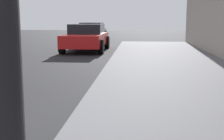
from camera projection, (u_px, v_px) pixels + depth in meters
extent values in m
cube|color=red|center=(86.00, 39.00, 14.53)|extent=(1.73, 4.12, 0.55)
cube|color=black|center=(87.00, 29.00, 14.65)|extent=(1.52, 1.86, 0.45)
cylinder|color=black|center=(101.00, 47.00, 13.20)|extent=(0.22, 0.64, 0.64)
cylinder|color=black|center=(62.00, 46.00, 13.34)|extent=(0.22, 0.64, 0.64)
cylinder|color=black|center=(107.00, 42.00, 15.80)|extent=(0.22, 0.64, 0.64)
cylinder|color=black|center=(74.00, 42.00, 15.94)|extent=(0.22, 0.64, 0.64)
cube|color=#196638|center=(91.00, 33.00, 21.72)|extent=(1.70, 4.44, 0.55)
cube|color=black|center=(92.00, 26.00, 21.85)|extent=(1.50, 2.00, 0.45)
cylinder|color=black|center=(101.00, 37.00, 20.29)|extent=(0.22, 0.64, 0.64)
cylinder|color=black|center=(76.00, 37.00, 20.42)|extent=(0.22, 0.64, 0.64)
cylinder|color=black|center=(105.00, 35.00, 23.08)|extent=(0.22, 0.64, 0.64)
cylinder|color=black|center=(83.00, 35.00, 23.22)|extent=(0.22, 0.64, 0.64)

